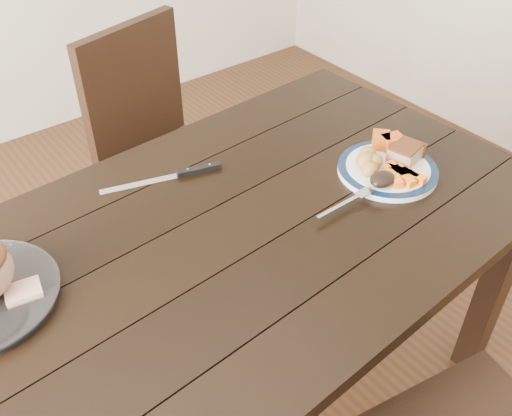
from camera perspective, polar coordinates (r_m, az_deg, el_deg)
ground at (r=1.90m, az=-2.42°, el=-19.74°), size 4.00×4.00×0.00m
dining_table at (r=1.38m, az=-3.15°, el=-5.49°), size 1.65×0.98×0.75m
chair_far at (r=2.06m, az=-9.39°, el=6.31°), size 0.52×0.52×0.93m
dinner_plate at (r=1.54m, az=13.00°, el=3.70°), size 0.26×0.26×0.02m
plate_rim at (r=1.53m, az=13.04°, el=3.96°), size 0.26×0.26×0.02m
pork_slice at (r=1.56m, az=14.71°, el=5.29°), size 0.10×0.08×0.04m
roasted_potatoes at (r=1.50m, az=11.23°, el=4.69°), size 0.09×0.09×0.04m
carrot_batons at (r=1.49m, az=14.37°, el=3.25°), size 0.08×0.11×0.02m
pumpkin_wedges at (r=1.59m, az=12.93°, el=6.54°), size 0.08×0.09×0.04m
dark_mushroom at (r=1.45m, az=12.53°, el=2.82°), size 0.07×0.05×0.03m
fork at (r=1.39m, az=9.25°, el=0.65°), size 0.18×0.03×0.00m
cut_slice at (r=1.24m, az=-22.24°, el=-7.79°), size 0.08×0.07×0.02m
carving_knife at (r=1.50m, az=-7.17°, el=3.50°), size 0.31×0.11×0.01m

